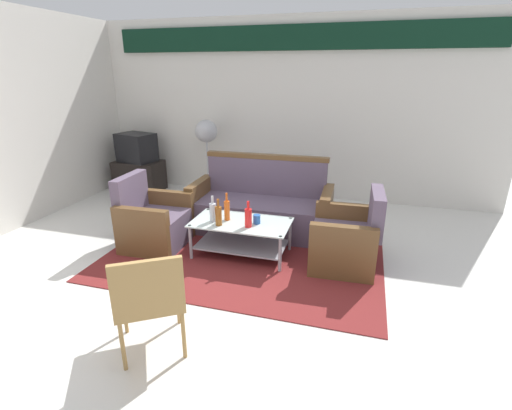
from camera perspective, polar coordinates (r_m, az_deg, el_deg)
ground_plane at (r=3.79m, az=-4.47°, el=-12.16°), size 14.00×14.00×0.00m
wall_back at (r=6.19m, az=5.40°, el=14.81°), size 6.52×0.19×2.80m
rug at (r=4.38m, az=-1.63°, el=-7.33°), size 3.07×2.21×0.01m
couch at (r=4.88m, az=0.83°, el=-0.43°), size 1.81×0.77×0.96m
armchair_left at (r=4.64m, az=-15.32°, el=-2.64°), size 0.72×0.78×0.85m
armchair_right at (r=4.14m, az=13.62°, el=-5.31°), size 0.73×0.79×0.85m
coffee_table at (r=4.25m, az=-2.26°, el=-4.29°), size 1.10×0.60×0.40m
bottle_brown at (r=4.08m, az=-5.74°, el=-1.58°), size 0.07×0.07×0.30m
bottle_red at (r=4.02m, az=-1.19°, el=-1.88°), size 0.08×0.08×0.29m
bottle_orange at (r=4.21m, az=-4.46°, el=-0.74°), size 0.06×0.06×0.32m
bottle_clear at (r=4.19m, az=-6.60°, el=-1.04°), size 0.07×0.07×0.30m
cup at (r=4.13m, az=0.11°, el=-2.18°), size 0.08×0.08×0.10m
tv_stand at (r=6.92m, az=-17.34°, el=4.30°), size 0.80×0.50×0.52m
television at (r=6.82m, az=-17.75°, el=8.35°), size 0.69×0.58×0.48m
pedestal_fan at (r=6.20m, az=-7.57°, el=10.43°), size 0.36×0.36×1.27m
wicker_chair at (r=2.84m, az=-15.97°, el=-13.16°), size 0.66×0.66×0.84m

